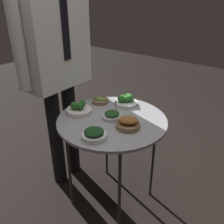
# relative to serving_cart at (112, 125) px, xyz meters

# --- Properties ---
(ground_plane) EXTENTS (8.00, 8.00, 0.00)m
(ground_plane) POSITION_rel_serving_cart_xyz_m (0.00, 0.00, -0.67)
(ground_plane) COLOR black
(serving_cart) EXTENTS (0.72, 0.72, 0.71)m
(serving_cart) POSITION_rel_serving_cart_xyz_m (0.00, 0.00, 0.00)
(serving_cart) COLOR #939399
(serving_cart) RESTS_ON ground_plane
(bowl_spinach_mid_right) EXTENTS (0.12, 0.12, 0.14)m
(bowl_spinach_mid_right) POSITION_rel_serving_cart_xyz_m (-0.00, -0.00, 0.07)
(bowl_spinach_mid_right) COLOR silver
(bowl_spinach_mid_right) RESTS_ON serving_cart
(bowl_spinach_far_rim) EXTENTS (0.14, 0.14, 0.06)m
(bowl_spinach_far_rim) POSITION_rel_serving_cart_xyz_m (-0.24, -0.05, 0.07)
(bowl_spinach_far_rim) COLOR white
(bowl_spinach_far_rim) RESTS_ON serving_cart
(bowl_broccoli_near_rim) EXTENTS (0.16, 0.16, 0.15)m
(bowl_broccoli_near_rim) POSITION_rel_serving_cart_xyz_m (0.23, 0.05, 0.08)
(bowl_broccoli_near_rim) COLOR white
(bowl_broccoli_near_rim) RESTS_ON serving_cart
(bowl_asparagus_front_center) EXTENTS (0.12, 0.12, 0.03)m
(bowl_asparagus_front_center) POSITION_rel_serving_cart_xyz_m (0.15, 0.22, 0.06)
(bowl_asparagus_front_center) COLOR brown
(bowl_asparagus_front_center) RESTS_ON serving_cart
(bowl_roast_front_right) EXTENTS (0.15, 0.15, 0.07)m
(bowl_roast_front_right) POSITION_rel_serving_cart_xyz_m (-0.03, -0.14, 0.08)
(bowl_roast_front_right) COLOR brown
(bowl_roast_front_right) RESTS_ON serving_cart
(bowl_broccoli_mid_left) EXTENTS (0.17, 0.17, 0.08)m
(bowl_broccoli_mid_left) POSITION_rel_serving_cart_xyz_m (-0.06, 0.23, 0.07)
(bowl_broccoli_mid_left) COLOR silver
(bowl_broccoli_mid_left) RESTS_ON serving_cart
(waiter_figure) EXTENTS (0.63, 0.24, 1.70)m
(waiter_figure) POSITION_rel_serving_cart_xyz_m (-0.00, 0.48, 0.41)
(waiter_figure) COLOR black
(waiter_figure) RESTS_ON ground_plane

